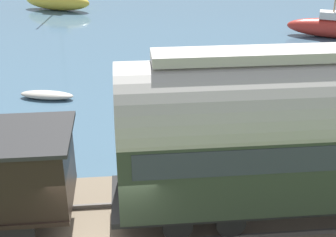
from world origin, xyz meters
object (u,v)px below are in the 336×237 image
(sailboat_red, at_px, (331,27))
(rowboat_far_out, at_px, (11,134))
(passenger_coach, at_px, (324,128))
(sailboat_yellow, at_px, (57,0))
(rowboat_mid_harbor, at_px, (47,95))

(sailboat_red, distance_m, rowboat_far_out, 21.15)
(passenger_coach, distance_m, sailboat_red, 19.94)
(passenger_coach, relative_size, sailboat_yellow, 1.33)
(rowboat_far_out, bearing_deg, passenger_coach, -102.95)
(sailboat_yellow, relative_size, rowboat_far_out, 3.57)
(sailboat_red, bearing_deg, passenger_coach, 178.56)
(sailboat_red, relative_size, rowboat_mid_harbor, 2.18)
(passenger_coach, xyz_separation_m, sailboat_red, (18.00, -8.21, -2.44))
(sailboat_yellow, height_order, rowboat_mid_harbor, sailboat_yellow)
(passenger_coach, distance_m, sailboat_yellow, 29.16)
(rowboat_mid_harbor, bearing_deg, sailboat_red, -50.57)
(sailboat_yellow, bearing_deg, passenger_coach, -137.43)
(rowboat_far_out, bearing_deg, sailboat_red, -35.34)
(sailboat_yellow, xyz_separation_m, rowboat_far_out, (-21.20, -0.65, -0.56))
(rowboat_mid_harbor, relative_size, rowboat_far_out, 1.13)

